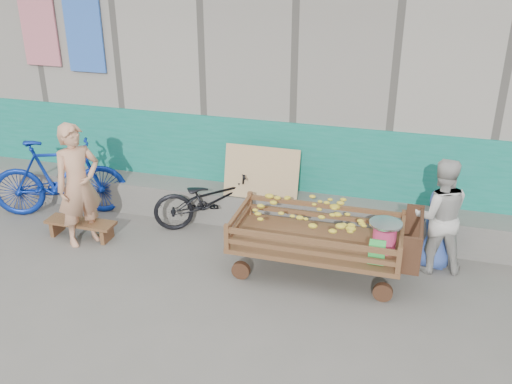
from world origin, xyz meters
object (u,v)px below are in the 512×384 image
(banana_cart, at_px, (314,226))
(child, at_px, (436,229))
(bicycle_dark, at_px, (212,200))
(bench, at_px, (81,225))
(woman, at_px, (439,216))
(vendor_man, at_px, (78,185))
(bicycle_blue, at_px, (59,178))

(banana_cart, bearing_deg, child, 21.57)
(banana_cart, height_order, bicycle_dark, banana_cart)
(bench, distance_m, woman, 4.49)
(vendor_man, relative_size, woman, 1.14)
(bicycle_dark, bearing_deg, banana_cart, -140.16)
(vendor_man, bearing_deg, bicycle_dark, -25.34)
(child, height_order, bicycle_dark, child)
(child, relative_size, bicycle_blue, 0.54)
(banana_cart, height_order, vendor_man, vendor_man)
(vendor_man, height_order, child, vendor_man)
(bicycle_dark, bearing_deg, bench, 91.60)
(vendor_man, distance_m, woman, 4.36)
(child, bearing_deg, banana_cart, 19.77)
(bench, height_order, bicycle_dark, bicycle_dark)
(banana_cart, distance_m, bicycle_blue, 3.75)
(banana_cart, relative_size, bicycle_blue, 1.15)
(vendor_man, bearing_deg, bench, 84.99)
(woman, bearing_deg, bicycle_dark, -16.56)
(vendor_man, distance_m, bicycle_dark, 1.72)
(bicycle_dark, bearing_deg, bicycle_blue, 71.53)
(banana_cart, xyz_separation_m, bench, (-3.08, 0.02, -0.44))
(woman, relative_size, child, 1.40)
(woman, xyz_separation_m, child, (0.00, 0.04, -0.20))
(banana_cart, distance_m, vendor_man, 2.98)
(banana_cart, relative_size, bench, 2.28)
(banana_cart, height_order, bicycle_blue, bicycle_blue)
(child, bearing_deg, vendor_man, 6.18)
(bicycle_dark, height_order, bicycle_blue, bicycle_blue)
(banana_cart, xyz_separation_m, woman, (1.35, 0.49, 0.09))
(bench, bearing_deg, woman, 6.08)
(woman, xyz_separation_m, bicycle_blue, (-5.06, 0.07, -0.14))
(vendor_man, xyz_separation_m, child, (4.33, 0.61, -0.30))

